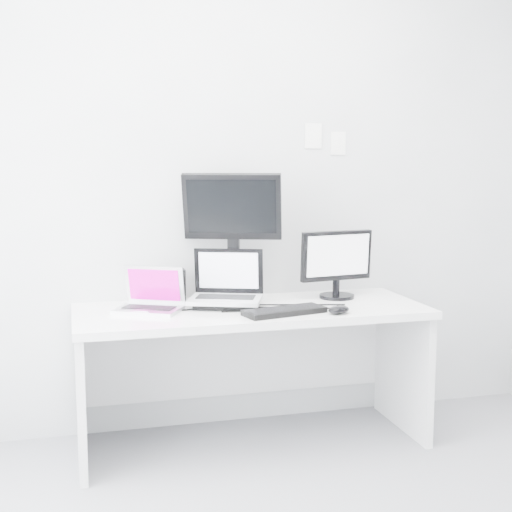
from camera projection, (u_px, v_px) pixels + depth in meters
name	position (u px, v px, depth m)	size (l,w,h in m)	color
back_wall	(235.00, 185.00, 3.90)	(3.60, 3.60, 0.00)	silver
desk	(251.00, 376.00, 3.70)	(1.80, 0.70, 0.73)	white
macbook	(148.00, 289.00, 3.52)	(0.31, 0.23, 0.23)	#BABABF
speaker	(177.00, 285.00, 3.80)	(0.09, 0.09, 0.17)	black
dell_laptop	(225.00, 278.00, 3.63)	(0.37, 0.28, 0.30)	silver
rear_monitor	(233.00, 236.00, 3.77)	(0.52, 0.19, 0.71)	black
samsung_monitor	(337.00, 263.00, 3.88)	(0.42, 0.19, 0.39)	black
keyboard	(284.00, 311.00, 3.49)	(0.41, 0.15, 0.03)	black
mouse	(339.00, 310.00, 3.50)	(0.12, 0.08, 0.04)	black
wall_note_0	(313.00, 136.00, 3.98)	(0.10, 0.00, 0.14)	white
wall_note_1	(338.00, 143.00, 4.02)	(0.09, 0.00, 0.13)	white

